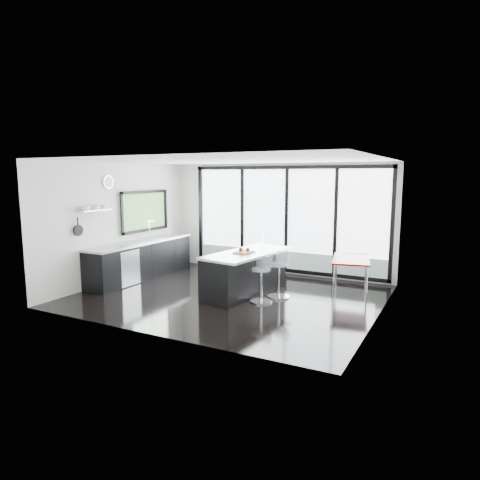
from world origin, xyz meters
The scene contains 11 objects.
floor centered at (0.00, 0.00, 0.00)m, with size 6.00×5.00×0.00m, color black.
ceiling centered at (0.00, 0.00, 2.80)m, with size 6.00×5.00×0.00m, color white.
wall_back centered at (0.27, 2.47, 1.27)m, with size 6.00×0.09×2.80m.
wall_front centered at (0.00, -2.50, 1.40)m, with size 6.00×0.00×2.80m, color silver.
wall_left centered at (-2.97, 0.27, 1.56)m, with size 0.26×5.00×2.80m.
wall_right centered at (3.00, 0.00, 1.40)m, with size 0.00×5.00×2.80m, color silver.
counter_cabinets centered at (-2.67, 0.40, 0.46)m, with size 0.69×3.24×1.36m.
island centered at (0.22, 0.32, 0.46)m, with size 1.24×2.34×1.19m.
bar_stool_near centered at (0.78, -0.09, 0.35)m, with size 0.44×0.44×0.70m, color silver.
bar_stool_far centered at (0.96, 0.37, 0.36)m, with size 0.46×0.46×0.73m, color silver.
red_table centered at (2.13, 1.63, 0.36)m, with size 0.76×1.33×0.71m, color #740800.
Camera 1 is at (4.22, -7.58, 2.49)m, focal length 32.00 mm.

